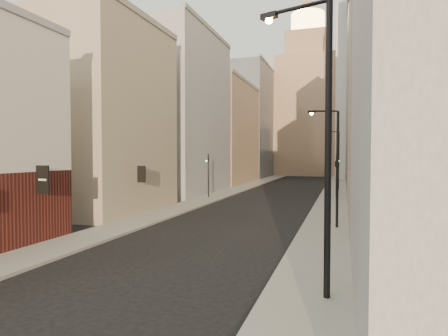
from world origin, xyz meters
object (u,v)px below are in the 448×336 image
streetlamp_mid (334,162)px  streetlamp_far (337,157)px  clock_tower (307,103)px  traffic_light_right (337,164)px  white_tower (357,86)px  traffic_light_left (208,167)px  streetlamp_near (321,131)px

streetlamp_mid → streetlamp_far: bearing=71.8°
clock_tower → streetlamp_mid: size_ratio=5.77×
streetlamp_mid → traffic_light_right: size_ratio=1.56×
streetlamp_mid → clock_tower: bearing=78.0°
white_tower → streetlamp_far: bearing=-97.2°
clock_tower → traffic_light_right: (7.88, -49.24, -13.73)m
white_tower → traffic_light_left: (-16.85, -40.15, -15.08)m
white_tower → streetlamp_near: white_tower is taller
clock_tower → streetlamp_far: clock_tower is taller
white_tower → streetlamp_mid: size_ratio=5.34×
streetlamp_far → traffic_light_left: bearing=-129.3°
streetlamp_mid → white_tower: bearing=68.2°
streetlamp_near → white_tower: bearing=104.4°
streetlamp_far → traffic_light_right: streetlamp_far is taller
white_tower → traffic_light_right: 38.31m
streetlamp_near → streetlamp_mid: size_ratio=1.28×
white_tower → streetlamp_near: bearing=-92.7°
white_tower → traffic_light_right: white_tower is taller
streetlamp_far → traffic_light_right: size_ratio=1.63×
clock_tower → streetlamp_far: bearing=-78.9°
streetlamp_far → clock_tower: bearing=104.7°
streetlamp_far → traffic_light_left: streetlamp_far is taller
streetlamp_near → streetlamp_far: (-0.13, 41.36, -1.04)m
white_tower → traffic_light_left: 46.08m
clock_tower → streetlamp_near: (7.90, -80.81, -11.93)m
traffic_light_right → streetlamp_mid: bearing=71.6°
streetlamp_mid → traffic_light_right: streetlamp_mid is taller
clock_tower → white_tower: (11.00, -14.00, 0.97)m
clock_tower → streetlamp_near: 82.06m
clock_tower → streetlamp_far: (7.77, -39.45, -12.97)m
traffic_light_right → streetlamp_far: bearing=-108.3°
white_tower → clock_tower: bearing=128.2°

